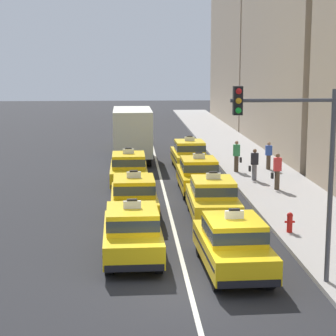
% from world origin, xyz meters
% --- Properties ---
extents(ground_plane, '(160.00, 160.00, 0.00)m').
position_xyz_m(ground_plane, '(0.00, 0.00, 0.00)').
color(ground_plane, '#232326').
extents(lane_stripe_left_right, '(0.14, 80.00, 0.01)m').
position_xyz_m(lane_stripe_left_right, '(0.00, 20.00, 0.00)').
color(lane_stripe_left_right, silver).
rests_on(lane_stripe_left_right, ground).
extents(sidewalk_curb, '(4.00, 90.00, 0.15)m').
position_xyz_m(sidewalk_curb, '(5.60, 15.00, 0.07)').
color(sidewalk_curb, '#9E9993').
rests_on(sidewalk_curb, ground).
extents(taxi_left_nearest, '(1.91, 4.60, 1.96)m').
position_xyz_m(taxi_left_nearest, '(-1.56, 2.80, 0.88)').
color(taxi_left_nearest, black).
rests_on(taxi_left_nearest, ground).
extents(taxi_left_second, '(1.89, 4.59, 1.96)m').
position_xyz_m(taxi_left_second, '(-1.48, 7.92, 0.88)').
color(taxi_left_second, black).
rests_on(taxi_left_second, ground).
extents(taxi_left_third, '(1.85, 4.57, 1.96)m').
position_xyz_m(taxi_left_third, '(-1.70, 14.33, 0.88)').
color(taxi_left_third, black).
rests_on(taxi_left_third, ground).
extents(box_truck_left_fourth, '(2.36, 6.99, 3.27)m').
position_xyz_m(box_truck_left_fourth, '(-1.49, 22.47, 1.78)').
color(box_truck_left_fourth, black).
rests_on(box_truck_left_fourth, ground).
extents(taxi_left_fifth, '(1.95, 4.61, 1.96)m').
position_xyz_m(taxi_left_fifth, '(-1.76, 28.89, 0.88)').
color(taxi_left_fifth, black).
rests_on(taxi_left_fifth, ground).
extents(taxi_right_nearest, '(1.97, 4.62, 1.96)m').
position_xyz_m(taxi_right_nearest, '(1.43, 1.35, 0.88)').
color(taxi_right_nearest, black).
rests_on(taxi_right_nearest, ground).
extents(taxi_right_second, '(1.88, 4.59, 1.96)m').
position_xyz_m(taxi_right_second, '(1.62, 7.47, 0.88)').
color(taxi_right_second, black).
rests_on(taxi_right_second, ground).
extents(taxi_right_third, '(1.84, 4.57, 1.96)m').
position_xyz_m(taxi_right_third, '(1.62, 12.60, 0.88)').
color(taxi_right_third, black).
rests_on(taxi_right_third, ground).
extents(taxi_right_fourth, '(1.90, 4.59, 1.96)m').
position_xyz_m(taxi_right_fourth, '(1.78, 19.01, 0.88)').
color(taxi_right_fourth, black).
rests_on(taxi_right_fourth, ground).
extents(pedestrian_near_crosswalk, '(0.47, 0.24, 1.62)m').
position_xyz_m(pedestrian_near_crosswalk, '(4.72, 14.72, 0.96)').
color(pedestrian_near_crosswalk, slate).
rests_on(pedestrian_near_crosswalk, sidewalk_curb).
extents(pedestrian_mid_block, '(0.36, 0.24, 1.55)m').
position_xyz_m(pedestrian_mid_block, '(6.16, 17.89, 0.93)').
color(pedestrian_mid_block, '#473828').
rests_on(pedestrian_mid_block, sidewalk_curb).
extents(pedestrian_by_storefront, '(0.47, 0.24, 1.74)m').
position_xyz_m(pedestrian_by_storefront, '(5.34, 12.36, 1.02)').
color(pedestrian_by_storefront, '#473828').
rests_on(pedestrian_by_storefront, sidewalk_curb).
extents(pedestrian_trailing, '(0.47, 0.24, 1.72)m').
position_xyz_m(pedestrian_trailing, '(4.23, 17.22, 1.01)').
color(pedestrian_trailing, '#473828').
rests_on(pedestrian_trailing, sidewalk_curb).
extents(fire_hydrant, '(0.36, 0.22, 0.73)m').
position_xyz_m(fire_hydrant, '(4.08, 4.97, 0.55)').
color(fire_hydrant, red).
rests_on(fire_hydrant, sidewalk_curb).
extents(traffic_light_pole, '(2.87, 0.33, 5.58)m').
position_xyz_m(traffic_light_pole, '(2.89, -0.04, 3.82)').
color(traffic_light_pole, '#47474C').
rests_on(traffic_light_pole, ground).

